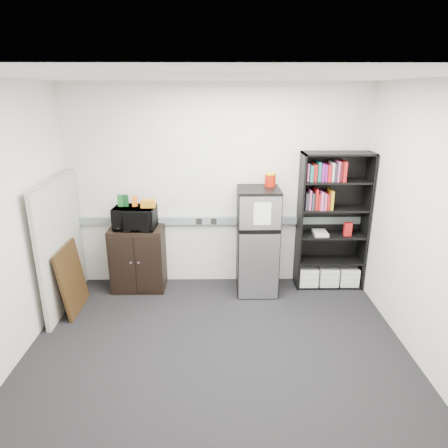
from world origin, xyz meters
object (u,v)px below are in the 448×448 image
bookshelf (332,223)px  refrigerator (257,241)px  cubicle_partition (61,244)px  microwave (135,218)px  cabinet (138,259)px

bookshelf → refrigerator: (-1.00, -0.14, -0.20)m
cubicle_partition → microwave: size_ratio=3.07×
refrigerator → cabinet: bearing=176.9°
bookshelf → microwave: bookshelf is taller
bookshelf → refrigerator: bearing=-171.8°
cabinet → refrigerator: 1.62m
bookshelf → cubicle_partition: bearing=-171.9°
cubicle_partition → refrigerator: bearing=8.0°
cubicle_partition → bookshelf: bearing=8.1°
bookshelf → cabinet: size_ratio=2.12×
bookshelf → cabinet: (-2.60, -0.06, -0.48)m
microwave → cabinet: bearing=93.1°
cubicle_partition → refrigerator: (2.43, 0.34, -0.10)m
cubicle_partition → microwave: cubicle_partition is taller
bookshelf → cubicle_partition: (-3.43, -0.49, -0.10)m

